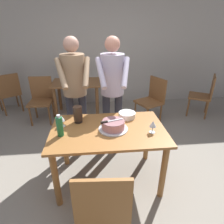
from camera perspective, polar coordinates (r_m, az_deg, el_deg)
ground_plane at (r=2.65m, az=-1.03°, el=-19.26°), size 14.00×14.00×0.00m
back_wall at (r=4.61m, az=-4.05°, el=19.05°), size 10.00×0.12×2.70m
main_dining_table at (r=2.25m, az=-1.15°, el=-7.94°), size 1.32×0.84×0.75m
cake_on_platter at (r=2.15m, az=0.39°, el=-4.08°), size 0.34×0.34×0.11m
cake_knife at (r=2.10m, az=-1.42°, el=-2.92°), size 0.26×0.10×0.02m
plate_stack at (r=2.44m, az=4.59°, el=-0.89°), size 0.22×0.22×0.07m
wine_glass_near at (r=2.27m, az=-15.11°, el=-1.95°), size 0.08×0.08×0.14m
wine_glass_far at (r=2.12m, az=12.35°, el=-3.67°), size 0.08×0.08×0.14m
water_bottle at (r=2.08m, az=-15.62°, el=-4.20°), size 0.07×0.07×0.25m
hurricane_lamp at (r=2.32m, az=-10.34°, el=-0.69°), size 0.11×0.11×0.21m
person_cutting_cake at (r=2.64m, az=0.11°, el=8.10°), size 0.47×0.56×1.72m
person_standing_beside at (r=2.67m, az=-11.30°, el=7.81°), size 0.46×0.57×1.72m
chair_near_side at (r=1.75m, az=-2.71°, el=-26.32°), size 0.47×0.47×0.90m
background_table at (r=4.11m, az=-10.71°, el=6.81°), size 1.00×0.70×0.74m
background_chair_0 at (r=4.73m, az=-28.86°, el=5.41°), size 0.61×0.61×0.90m
background_chair_1 at (r=4.06m, az=-20.76°, el=4.03°), size 0.44×0.44×0.90m
background_chair_2 at (r=4.46m, az=26.19°, el=4.90°), size 0.60×0.60×0.90m
background_chair_3 at (r=3.84m, az=12.02°, el=3.98°), size 0.59×0.59×0.90m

